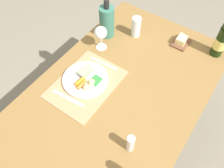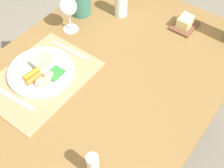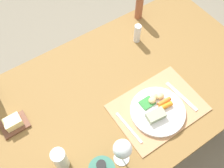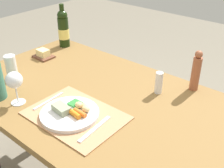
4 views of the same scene
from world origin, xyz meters
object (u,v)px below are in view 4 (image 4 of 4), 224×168
(knife, at_px, (95,129))
(butter_dish, at_px, (43,54))
(fork, at_px, (49,101))
(dining_table, at_px, (96,112))
(pepper_mill, at_px, (196,71))
(salt_shaker, at_px, (159,83))
(dinner_plate, at_px, (70,112))
(wine_glass, at_px, (14,81))
(water_tumbler, at_px, (12,69))
(wine_bottle, at_px, (63,29))

(knife, height_order, butter_dish, butter_dish)
(fork, bearing_deg, dining_table, 51.93)
(pepper_mill, bearing_deg, salt_shaker, -129.69)
(pepper_mill, distance_m, salt_shaker, 0.21)
(dinner_plate, xyz_separation_m, wine_glass, (-0.28, -0.09, 0.11))
(butter_dish, height_order, water_tumbler, water_tumbler)
(fork, distance_m, salt_shaker, 0.58)
(wine_glass, bearing_deg, wine_bottle, 120.39)
(wine_bottle, bearing_deg, butter_dish, -78.95)
(butter_dish, distance_m, water_tumbler, 0.32)
(wine_bottle, bearing_deg, pepper_mill, 1.98)
(salt_shaker, relative_size, wine_bottle, 0.39)
(wine_glass, distance_m, wine_bottle, 0.76)
(fork, distance_m, pepper_mill, 0.78)
(pepper_mill, xyz_separation_m, water_tumbler, (-0.85, -0.56, -0.04))
(dining_table, height_order, dinner_plate, dinner_plate)
(knife, relative_size, wine_bottle, 0.70)
(dining_table, height_order, wine_glass, wine_glass)
(knife, distance_m, wine_glass, 0.47)
(wine_glass, height_order, butter_dish, wine_glass)
(dinner_plate, bearing_deg, pepper_mill, 60.94)
(water_tumbler, bearing_deg, dining_table, 19.54)
(dining_table, height_order, salt_shaker, salt_shaker)
(wine_bottle, bearing_deg, fork, -48.05)
(dining_table, relative_size, wine_bottle, 5.02)
(dinner_plate, height_order, butter_dish, butter_dish)
(fork, distance_m, knife, 0.33)
(wine_glass, height_order, wine_bottle, wine_bottle)
(dinner_plate, relative_size, pepper_mill, 1.22)
(dining_table, xyz_separation_m, salt_shaker, (0.24, 0.24, 0.16))
(pepper_mill, bearing_deg, fork, -130.46)
(fork, height_order, butter_dish, butter_dish)
(salt_shaker, bearing_deg, dining_table, -134.93)
(wine_bottle, bearing_deg, knife, -34.37)
(fork, relative_size, wine_glass, 1.12)
(pepper_mill, bearing_deg, butter_dish, -164.57)
(pepper_mill, relative_size, butter_dish, 1.74)
(dining_table, relative_size, fork, 7.91)
(wine_bottle, bearing_deg, water_tumbler, -74.25)
(salt_shaker, bearing_deg, fork, -130.74)
(fork, bearing_deg, water_tumbler, 172.81)
(dinner_plate, xyz_separation_m, knife, (0.16, -0.00, -0.01))
(dining_table, distance_m, dinner_plate, 0.24)
(fork, height_order, salt_shaker, salt_shaker)
(wine_glass, distance_m, salt_shaker, 0.73)
(dining_table, distance_m, knife, 0.31)
(butter_dish, bearing_deg, wine_bottle, 101.05)
(dining_table, height_order, knife, knife)
(knife, xyz_separation_m, wine_glass, (-0.44, -0.09, 0.12))
(dining_table, bearing_deg, fork, -124.85)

